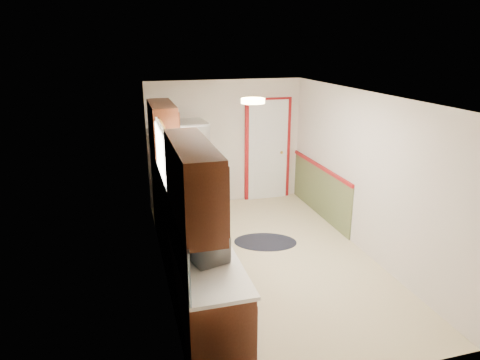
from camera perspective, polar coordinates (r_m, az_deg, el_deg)
room_shell at (r=6.00m, az=3.80°, el=-0.20°), size 3.20×5.20×2.52m
kitchen_run at (r=5.60m, az=-7.35°, el=-5.96°), size 0.63×4.00×2.20m
back_wall_trim at (r=8.41m, az=5.18°, el=2.89°), size 1.12×2.30×2.08m
ceiling_fixture at (r=5.47m, az=1.74°, el=10.51°), size 0.30×0.30×0.06m
microwave at (r=4.44m, az=-4.77°, el=-8.19°), size 0.43×0.58×0.35m
refrigerator at (r=7.82m, az=-7.11°, el=1.48°), size 0.76×0.75×1.73m
rug at (r=6.94m, az=3.39°, el=-8.23°), size 1.16×0.93×0.01m
cooktop at (r=6.52m, az=-8.38°, el=-1.18°), size 0.52×0.63×0.02m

